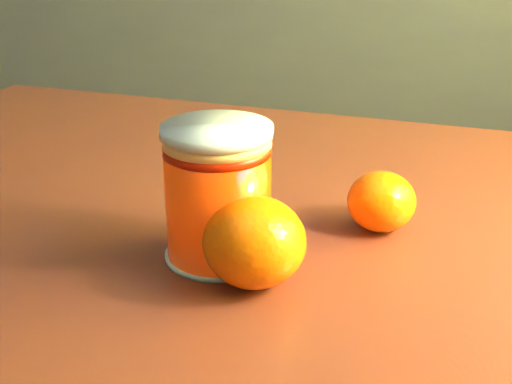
# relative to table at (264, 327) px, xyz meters

# --- Properties ---
(kitchen_counter) EXTENTS (3.15, 0.60, 0.90)m
(kitchen_counter) POSITION_rel_table_xyz_m (-0.86, 1.47, -0.20)
(kitchen_counter) COLOR #48484D
(kitchen_counter) RESTS_ON ground
(table) EXTENTS (1.09, 0.83, 0.75)m
(table) POSITION_rel_table_xyz_m (0.00, 0.00, 0.00)
(table) COLOR maroon
(table) RESTS_ON ground
(juice_glass) EXTENTS (0.08, 0.08, 0.11)m
(juice_glass) POSITION_rel_table_xyz_m (-0.03, -0.05, 0.15)
(juice_glass) COLOR #F33404
(juice_glass) RESTS_ON table
(orange_front) EXTENTS (0.08, 0.08, 0.07)m
(orange_front) POSITION_rel_table_xyz_m (0.01, -0.08, 0.13)
(orange_front) COLOR #FF6005
(orange_front) RESTS_ON table
(orange_back) EXTENTS (0.06, 0.06, 0.05)m
(orange_back) POSITION_rel_table_xyz_m (0.10, 0.02, 0.12)
(orange_back) COLOR #FF6005
(orange_back) RESTS_ON table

